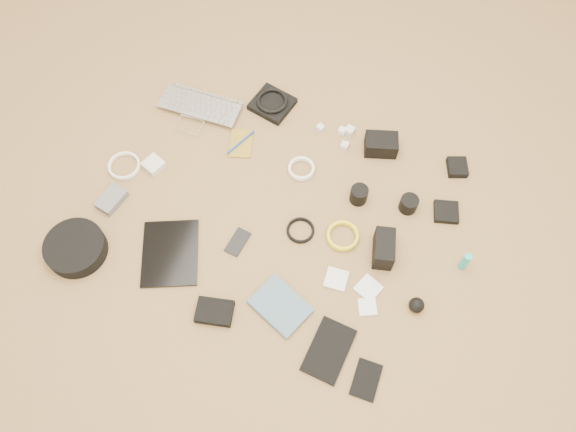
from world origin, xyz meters
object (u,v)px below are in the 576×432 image
(dslr_camera, at_px, (381,145))
(phone, at_px, (238,242))
(headphone_case, at_px, (76,248))
(paperback, at_px, (266,321))
(tablet, at_px, (170,253))
(laptop, at_px, (196,115))

(dslr_camera, relative_size, phone, 1.19)
(headphone_case, relative_size, paperback, 1.14)
(headphone_case, bearing_deg, tablet, 18.87)
(headphone_case, bearing_deg, laptop, 78.01)
(laptop, height_order, headphone_case, headphone_case)
(headphone_case, xyz_separation_m, paperback, (0.74, -0.00, -0.02))
(tablet, xyz_separation_m, headphone_case, (-0.32, -0.11, 0.02))
(laptop, height_order, dslr_camera, dslr_camera)
(phone, bearing_deg, headphone_case, -148.71)
(paperback, bearing_deg, dslr_camera, 11.06)
(phone, bearing_deg, paperback, -42.09)
(tablet, relative_size, headphone_case, 1.18)
(dslr_camera, bearing_deg, laptop, 171.11)
(tablet, bearing_deg, phone, 7.53)
(tablet, xyz_separation_m, paperback, (0.42, -0.11, 0.00))
(headphone_case, bearing_deg, paperback, -0.36)
(phone, bearing_deg, tablet, -141.81)
(laptop, xyz_separation_m, tablet, (0.17, -0.59, -0.01))
(phone, distance_m, paperback, 0.32)
(tablet, bearing_deg, dslr_camera, 26.73)
(dslr_camera, bearing_deg, headphone_case, -155.30)
(dslr_camera, distance_m, headphone_case, 1.22)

